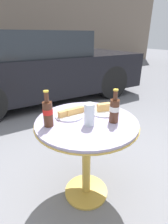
# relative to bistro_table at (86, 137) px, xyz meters

# --- Properties ---
(ground_plane) EXTENTS (30.00, 30.00, 0.00)m
(ground_plane) POSITION_rel_bistro_table_xyz_m (0.00, 0.00, -0.57)
(ground_plane) COLOR slate
(bistro_table) EXTENTS (0.77, 0.77, 0.72)m
(bistro_table) POSITION_rel_bistro_table_xyz_m (0.00, 0.00, 0.00)
(bistro_table) COLOR gold
(bistro_table) RESTS_ON ground_plane
(cola_bottle_left) EXTENTS (0.07, 0.07, 0.24)m
(cola_bottle_left) POSITION_rel_bistro_table_xyz_m (0.15, -0.12, 0.24)
(cola_bottle_left) COLOR #4C2819
(cola_bottle_left) RESTS_ON bistro_table
(cola_bottle_right) EXTENTS (0.07, 0.07, 0.25)m
(cola_bottle_right) POSITION_rel_bistro_table_xyz_m (-0.27, 0.06, 0.25)
(cola_bottle_right) COLOR #4C2819
(cola_bottle_right) RESTS_ON bistro_table
(drinking_glass) EXTENTS (0.07, 0.07, 0.16)m
(drinking_glass) POSITION_rel_bistro_table_xyz_m (-0.02, -0.07, 0.22)
(drinking_glass) COLOR #C68923
(drinking_glass) RESTS_ON bistro_table
(lunch_plate_near) EXTENTS (0.23, 0.23, 0.07)m
(lunch_plate_near) POSITION_rel_bistro_table_xyz_m (0.20, 0.05, 0.17)
(lunch_plate_near) COLOR white
(lunch_plate_near) RESTS_ON bistro_table
(lunch_plate_far) EXTENTS (0.23, 0.22, 0.06)m
(lunch_plate_far) POSITION_rel_bistro_table_xyz_m (-0.07, 0.12, 0.17)
(lunch_plate_far) COLOR white
(lunch_plate_far) RESTS_ON bistro_table
(parked_car) EXTENTS (4.04, 1.81, 1.37)m
(parked_car) POSITION_rel_bistro_table_xyz_m (0.54, 2.75, 0.09)
(parked_car) COLOR black
(parked_car) RESTS_ON ground_plane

